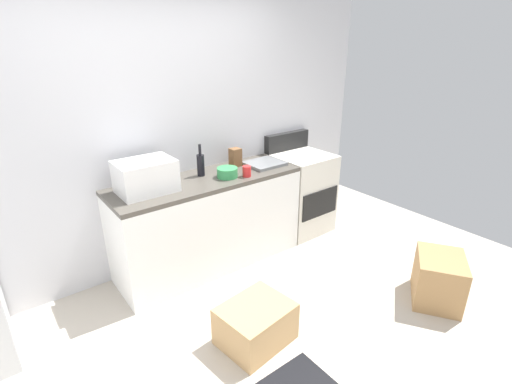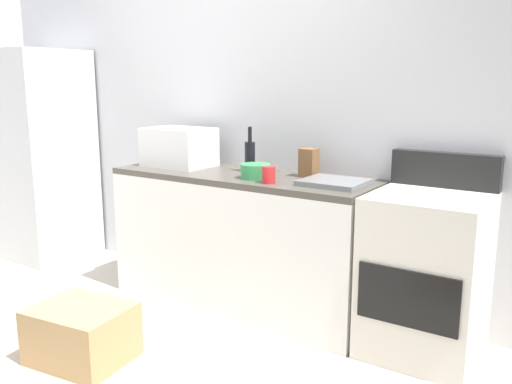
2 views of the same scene
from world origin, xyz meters
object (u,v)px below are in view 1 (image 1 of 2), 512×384
object	(u,v)px
mixing_bowl	(227,172)
cardboard_box_medium	(438,279)
stove_oven	(300,191)
cardboard_box_large	(256,324)
microwave	(146,176)
wine_bottle	(201,164)
coffee_mug	(247,171)
knife_block	(235,157)

from	to	relation	value
mixing_bowl	cardboard_box_medium	world-z (taller)	mixing_bowl
stove_oven	cardboard_box_medium	xyz separation A→B (m)	(0.00, -1.69, -0.26)
stove_oven	cardboard_box_large	xyz separation A→B (m)	(-1.51, -1.12, -0.31)
microwave	wine_bottle	world-z (taller)	wine_bottle
coffee_mug	cardboard_box_large	size ratio (longest dim) A/B	0.20
microwave	cardboard_box_medium	xyz separation A→B (m)	(1.78, -1.70, -0.83)
stove_oven	microwave	world-z (taller)	microwave
wine_bottle	cardboard_box_large	size ratio (longest dim) A/B	0.59
cardboard_box_large	microwave	bearing A→B (deg)	103.41
coffee_mug	cardboard_box_medium	bearing A→B (deg)	-58.89
wine_bottle	cardboard_box_medium	xyz separation A→B (m)	(1.22, -1.77, -0.80)
cardboard_box_medium	coffee_mug	bearing A→B (deg)	121.11
microwave	knife_block	xyz separation A→B (m)	(0.98, 0.11, -0.05)
stove_oven	knife_block	xyz separation A→B (m)	(-0.80, 0.13, 0.52)
wine_bottle	coffee_mug	distance (m)	0.43
microwave	stove_oven	bearing A→B (deg)	-0.48
stove_oven	coffee_mug	bearing A→B (deg)	-167.92
microwave	mixing_bowl	world-z (taller)	microwave
wine_bottle	coffee_mug	xyz separation A→B (m)	(0.32, -0.28, -0.06)
knife_block	cardboard_box_medium	bearing A→B (deg)	-66.07
knife_block	cardboard_box_medium	world-z (taller)	knife_block
wine_bottle	knife_block	world-z (taller)	wine_bottle
microwave	knife_block	size ratio (longest dim) A/B	2.56
coffee_mug	mixing_bowl	bearing A→B (deg)	148.74
wine_bottle	cardboard_box_medium	distance (m)	2.30
microwave	knife_block	distance (m)	0.98
mixing_bowl	cardboard_box_large	size ratio (longest dim) A/B	0.38
coffee_mug	knife_block	bearing A→B (deg)	73.46
coffee_mug	cardboard_box_large	world-z (taller)	coffee_mug
knife_block	cardboard_box_large	distance (m)	1.66
knife_block	cardboard_box_medium	size ratio (longest dim) A/B	0.38
stove_oven	mixing_bowl	distance (m)	1.16
knife_block	cardboard_box_medium	xyz separation A→B (m)	(0.81, -1.81, -0.78)
microwave	knife_block	world-z (taller)	microwave
stove_oven	microwave	size ratio (longest dim) A/B	2.39
cardboard_box_large	cardboard_box_medium	xyz separation A→B (m)	(1.51, -0.57, 0.05)
mixing_bowl	cardboard_box_large	distance (m)	1.37
coffee_mug	mixing_bowl	size ratio (longest dim) A/B	0.53
coffee_mug	cardboard_box_large	distance (m)	1.37
coffee_mug	cardboard_box_medium	world-z (taller)	coffee_mug
stove_oven	mixing_bowl	xyz separation A→B (m)	(-1.05, -0.10, 0.48)
mixing_bowl	stove_oven	bearing A→B (deg)	5.38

